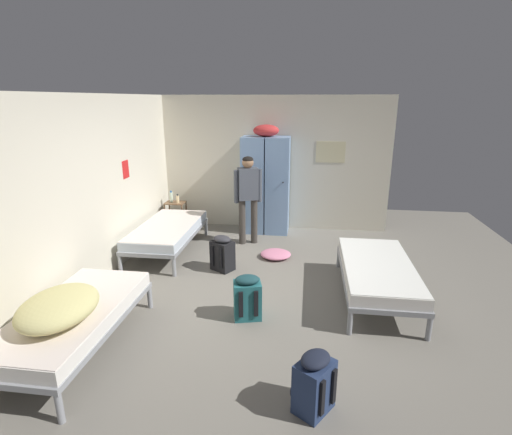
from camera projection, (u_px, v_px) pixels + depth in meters
name	position (u px, v px, depth m)	size (l,w,h in m)	color
ground_plane	(253.00, 289.00, 5.39)	(8.80, 8.80, 0.00)	slate
room_backdrop	(190.00, 177.00, 6.36)	(4.50, 5.56, 2.60)	beige
locker_bank	(266.00, 183.00, 7.46)	(0.90, 0.55, 2.07)	#7A9ECC
shelf_unit	(176.00, 213.00, 7.72)	(0.38, 0.30, 0.57)	brown
bed_left_rear	(167.00, 231.00, 6.59)	(0.90, 1.90, 0.49)	gray
bed_left_front	(73.00, 317.00, 3.98)	(0.90, 1.90, 0.49)	gray
bed_right	(377.00, 271.00, 5.06)	(0.90, 1.90, 0.49)	gray
bedding_heap	(59.00, 307.00, 3.69)	(0.68, 0.87, 0.28)	#D1C67F
person_traveler	(248.00, 192.00, 6.83)	(0.47, 0.31, 1.58)	#3D3833
water_bottle	(171.00, 197.00, 7.65)	(0.06, 0.06, 0.22)	silver
lotion_bottle	(178.00, 199.00, 7.58)	(0.06, 0.06, 0.18)	beige
backpack_navy	(313.00, 383.00, 3.23)	(0.41, 0.41, 0.55)	navy
backpack_teal	(247.00, 298.00, 4.62)	(0.37, 0.38, 0.55)	#23666B
backpack_black	(223.00, 254.00, 5.93)	(0.40, 0.41, 0.55)	black
clothes_pile_pink	(276.00, 254.00, 6.44)	(0.50, 0.47, 0.11)	pink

